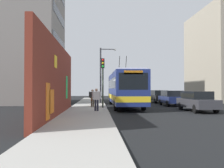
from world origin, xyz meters
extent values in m
plane|color=black|center=(0.00, 0.00, 0.00)|extent=(80.00, 80.00, 0.00)
cube|color=#9E9B93|center=(0.00, 1.60, 0.07)|extent=(48.00, 3.20, 0.15)
cube|color=maroon|center=(-4.42, 3.35, 2.32)|extent=(13.15, 0.30, 4.65)
cube|color=green|center=(-0.96, 3.19, 1.89)|extent=(0.86, 0.02, 1.74)
cube|color=orange|center=(-8.17, 3.19, 1.17)|extent=(0.95, 0.02, 1.79)
cube|color=yellow|center=(-6.04, 3.19, 3.32)|extent=(0.84, 0.02, 0.70)
cube|color=orange|center=(-7.21, 3.19, 1.12)|extent=(1.30, 0.02, 1.24)
cube|color=gray|center=(10.50, 9.20, 10.15)|extent=(10.36, 7.26, 20.30)
cube|color=black|center=(10.50, 5.55, 4.40)|extent=(8.81, 0.04, 1.10)
cube|color=black|center=(10.50, 5.55, 7.60)|extent=(8.81, 0.04, 1.10)
cube|color=black|center=(10.50, 5.55, 10.80)|extent=(8.81, 0.04, 1.10)
cube|color=#9E937F|center=(14.41, -17.00, 6.52)|extent=(12.50, 6.18, 13.05)
cube|color=navy|center=(3.50, -1.80, 1.83)|extent=(12.01, 2.52, 2.77)
cube|color=silver|center=(3.50, -1.80, 3.28)|extent=(11.53, 2.32, 0.12)
cube|color=yellow|center=(3.50, -1.80, 1.00)|extent=(12.03, 2.54, 0.44)
cube|color=black|center=(-2.49, -1.80, 2.32)|extent=(0.04, 2.14, 1.25)
cube|color=black|center=(3.50, -1.80, 2.25)|extent=(11.05, 2.55, 0.89)
cube|color=orange|center=(-2.48, -1.80, 2.97)|extent=(0.06, 1.39, 0.28)
cylinder|color=black|center=(5.30, -2.15, 4.12)|extent=(1.43, 0.06, 2.00)
cylinder|color=black|center=(5.30, -1.45, 4.12)|extent=(1.43, 0.06, 2.00)
cylinder|color=black|center=(-0.35, -2.94, 0.50)|extent=(1.00, 0.28, 1.00)
cylinder|color=black|center=(-0.35, -0.66, 0.50)|extent=(1.00, 0.28, 1.00)
cylinder|color=black|center=(7.34, -2.94, 0.50)|extent=(1.00, 0.28, 1.00)
cylinder|color=black|center=(7.34, -0.66, 0.50)|extent=(1.00, 0.28, 1.00)
cube|color=#38383D|center=(-1.30, -7.00, 0.65)|extent=(4.76, 1.72, 0.66)
cube|color=black|center=(-1.21, -7.00, 1.28)|extent=(2.86, 1.55, 0.60)
cylinder|color=black|center=(-2.87, -7.76, 0.32)|extent=(0.64, 0.22, 0.64)
cylinder|color=black|center=(-2.87, -6.24, 0.32)|extent=(0.64, 0.22, 0.64)
cylinder|color=black|center=(0.27, -7.76, 0.32)|extent=(0.64, 0.22, 0.64)
cylinder|color=black|center=(0.27, -6.24, 0.32)|extent=(0.64, 0.22, 0.64)
cube|color=navy|center=(5.12, -7.00, 0.65)|extent=(4.15, 1.89, 0.66)
cube|color=black|center=(5.20, -7.00, 1.28)|extent=(2.49, 1.70, 0.60)
cylinder|color=black|center=(3.74, -7.84, 0.32)|extent=(0.64, 0.22, 0.64)
cylinder|color=black|center=(3.74, -6.16, 0.32)|extent=(0.64, 0.22, 0.64)
cylinder|color=black|center=(6.49, -7.84, 0.32)|extent=(0.64, 0.22, 0.64)
cylinder|color=black|center=(6.49, -6.16, 0.32)|extent=(0.64, 0.22, 0.64)
cube|color=black|center=(10.55, -7.00, 0.65)|extent=(4.53, 1.86, 0.66)
cube|color=black|center=(10.64, -7.00, 1.28)|extent=(2.72, 1.68, 0.60)
cylinder|color=black|center=(9.06, -7.83, 0.32)|extent=(0.64, 0.22, 0.64)
cylinder|color=black|center=(9.06, -6.17, 0.32)|extent=(0.64, 0.22, 0.64)
cylinder|color=black|center=(12.05, -7.83, 0.32)|extent=(0.64, 0.22, 0.64)
cylinder|color=black|center=(12.05, -6.17, 0.32)|extent=(0.64, 0.22, 0.64)
cylinder|color=#3F3326|center=(2.14, 1.18, 0.54)|extent=(0.14, 0.14, 0.77)
cylinder|color=#3F3326|center=(2.14, 1.34, 0.54)|extent=(0.14, 0.14, 0.77)
cube|color=black|center=(2.14, 1.26, 1.21)|extent=(0.22, 0.45, 0.58)
cylinder|color=black|center=(2.14, 0.99, 1.24)|extent=(0.09, 0.09, 0.55)
cylinder|color=black|center=(2.14, 1.54, 1.24)|extent=(0.09, 0.09, 0.55)
sphere|color=#936B4C|center=(2.14, 1.26, 1.60)|extent=(0.21, 0.21, 0.21)
cylinder|color=#1E1E2D|center=(-2.08, 0.80, 0.56)|extent=(0.14, 0.14, 0.82)
cylinder|color=#1E1E2D|center=(-2.08, 0.96, 0.56)|extent=(0.14, 0.14, 0.82)
cube|color=silver|center=(-2.08, 0.88, 1.27)|extent=(0.22, 0.48, 0.61)
cylinder|color=silver|center=(-2.08, 0.59, 1.30)|extent=(0.09, 0.09, 0.58)
cylinder|color=silver|center=(-2.08, 1.17, 1.30)|extent=(0.09, 0.09, 0.58)
sphere|color=tan|center=(-2.08, 0.88, 1.69)|extent=(0.22, 0.22, 0.22)
cube|color=#593319|center=(-2.08, 1.24, 1.02)|extent=(0.14, 0.10, 0.24)
cylinder|color=#2D382D|center=(1.04, 0.35, 2.28)|extent=(0.14, 0.14, 4.26)
cube|color=black|center=(0.82, 0.35, 3.96)|extent=(0.20, 0.28, 0.84)
sphere|color=red|center=(0.71, 0.35, 4.24)|extent=(0.18, 0.18, 0.18)
sphere|color=yellow|center=(0.71, 0.35, 3.96)|extent=(0.18, 0.18, 0.18)
sphere|color=green|center=(0.71, 0.35, 3.68)|extent=(0.18, 0.18, 0.18)
cylinder|color=#4C4C51|center=(8.20, 0.45, 3.33)|extent=(0.18, 0.18, 6.36)
cylinder|color=#4C4C51|center=(8.20, -0.38, 6.36)|extent=(0.10, 1.65, 0.10)
ellipsoid|color=silver|center=(8.20, -1.20, 6.31)|extent=(0.44, 0.28, 0.20)
camera|label=1|loc=(-20.17, 0.81, 1.79)|focal=39.35mm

